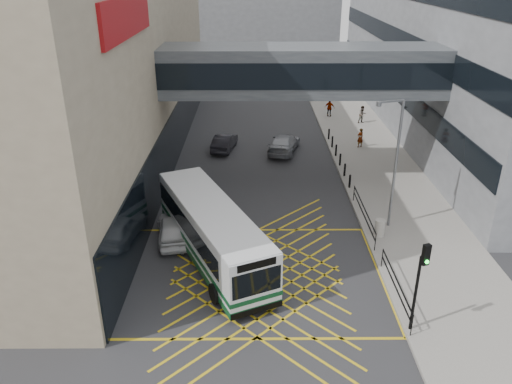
{
  "coord_description": "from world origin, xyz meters",
  "views": [
    {
      "loc": [
        -0.14,
        -20.23,
        13.76
      ],
      "look_at": [
        0.0,
        4.0,
        2.6
      ],
      "focal_mm": 35.0,
      "sensor_mm": 36.0,
      "label": 1
    }
  ],
  "objects_px": {
    "car_white": "(173,228)",
    "litter_bin": "(380,228)",
    "car_dark": "(224,142)",
    "street_lamp": "(394,157)",
    "pedestrian_b": "(362,115)",
    "bus": "(212,230)",
    "pedestrian_c": "(330,108)",
    "traffic_light": "(421,275)",
    "pedestrian_a": "(360,138)",
    "car_silver": "(284,143)"
  },
  "relations": [
    {
      "from": "car_dark",
      "to": "pedestrian_c",
      "type": "relative_size",
      "value": 2.44
    },
    {
      "from": "pedestrian_a",
      "to": "car_dark",
      "type": "bearing_deg",
      "value": -27.21
    },
    {
      "from": "bus",
      "to": "traffic_light",
      "type": "relative_size",
      "value": 2.6
    },
    {
      "from": "car_white",
      "to": "litter_bin",
      "type": "bearing_deg",
      "value": 170.92
    },
    {
      "from": "car_dark",
      "to": "car_silver",
      "type": "xyz_separation_m",
      "value": [
        4.75,
        -0.53,
        0.1
      ]
    },
    {
      "from": "car_dark",
      "to": "pedestrian_a",
      "type": "distance_m",
      "value": 10.94
    },
    {
      "from": "bus",
      "to": "street_lamp",
      "type": "distance_m",
      "value": 10.46
    },
    {
      "from": "street_lamp",
      "to": "pedestrian_b",
      "type": "distance_m",
      "value": 20.44
    },
    {
      "from": "bus",
      "to": "pedestrian_b",
      "type": "relative_size",
      "value": 6.67
    },
    {
      "from": "litter_bin",
      "to": "pedestrian_b",
      "type": "height_order",
      "value": "pedestrian_b"
    },
    {
      "from": "car_white",
      "to": "litter_bin",
      "type": "relative_size",
      "value": 4.66
    },
    {
      "from": "bus",
      "to": "car_white",
      "type": "distance_m",
      "value": 3.09
    },
    {
      "from": "bus",
      "to": "pedestrian_a",
      "type": "xyz_separation_m",
      "value": [
        10.71,
        16.4,
        -0.65
      ]
    },
    {
      "from": "car_white",
      "to": "car_dark",
      "type": "height_order",
      "value": "car_white"
    },
    {
      "from": "pedestrian_a",
      "to": "pedestrian_b",
      "type": "height_order",
      "value": "pedestrian_b"
    },
    {
      "from": "street_lamp",
      "to": "pedestrian_c",
      "type": "distance_m",
      "value": 22.47
    },
    {
      "from": "traffic_light",
      "to": "street_lamp",
      "type": "bearing_deg",
      "value": 62.63
    },
    {
      "from": "street_lamp",
      "to": "pedestrian_c",
      "type": "relative_size",
      "value": 4.3
    },
    {
      "from": "street_lamp",
      "to": "pedestrian_a",
      "type": "bearing_deg",
      "value": 66.37
    },
    {
      "from": "bus",
      "to": "car_dark",
      "type": "height_order",
      "value": "bus"
    },
    {
      "from": "car_white",
      "to": "litter_bin",
      "type": "distance_m",
      "value": 11.25
    },
    {
      "from": "pedestrian_a",
      "to": "pedestrian_c",
      "type": "bearing_deg",
      "value": -110.0
    },
    {
      "from": "pedestrian_b",
      "to": "car_dark",
      "type": "bearing_deg",
      "value": -172.87
    },
    {
      "from": "car_white",
      "to": "car_dark",
      "type": "relative_size",
      "value": 1.06
    },
    {
      "from": "bus",
      "to": "car_silver",
      "type": "relative_size",
      "value": 2.22
    },
    {
      "from": "car_dark",
      "to": "pedestrian_a",
      "type": "height_order",
      "value": "pedestrian_a"
    },
    {
      "from": "car_silver",
      "to": "pedestrian_c",
      "type": "bearing_deg",
      "value": -103.41
    },
    {
      "from": "traffic_light",
      "to": "pedestrian_c",
      "type": "bearing_deg",
      "value": 67.87
    },
    {
      "from": "car_dark",
      "to": "pedestrian_b",
      "type": "xyz_separation_m",
      "value": [
        12.45,
        6.79,
        0.31
      ]
    },
    {
      "from": "street_lamp",
      "to": "pedestrian_a",
      "type": "xyz_separation_m",
      "value": [
        1.1,
        13.32,
        -3.37
      ]
    },
    {
      "from": "car_dark",
      "to": "traffic_light",
      "type": "xyz_separation_m",
      "value": [
        8.75,
        -22.08,
        2.18
      ]
    },
    {
      "from": "car_silver",
      "to": "traffic_light",
      "type": "xyz_separation_m",
      "value": [
        3.99,
        -21.56,
        2.08
      ]
    },
    {
      "from": "car_white",
      "to": "car_silver",
      "type": "distance_m",
      "value": 15.42
    },
    {
      "from": "litter_bin",
      "to": "pedestrian_b",
      "type": "xyz_separation_m",
      "value": [
        3.24,
        21.1,
        0.32
      ]
    },
    {
      "from": "pedestrian_b",
      "to": "car_white",
      "type": "bearing_deg",
      "value": -145.88
    },
    {
      "from": "pedestrian_a",
      "to": "pedestrian_c",
      "type": "relative_size",
      "value": 0.92
    },
    {
      "from": "car_dark",
      "to": "traffic_light",
      "type": "bearing_deg",
      "value": 122.53
    },
    {
      "from": "bus",
      "to": "pedestrian_a",
      "type": "height_order",
      "value": "bus"
    },
    {
      "from": "traffic_light",
      "to": "car_silver",
      "type": "bearing_deg",
      "value": 80.15
    },
    {
      "from": "car_dark",
      "to": "pedestrian_c",
      "type": "xyz_separation_m",
      "value": [
        9.72,
        9.02,
        0.36
      ]
    },
    {
      "from": "street_lamp",
      "to": "bus",
      "type": "bearing_deg",
      "value": 178.82
    },
    {
      "from": "bus",
      "to": "car_silver",
      "type": "height_order",
      "value": "bus"
    },
    {
      "from": "pedestrian_a",
      "to": "pedestrian_c",
      "type": "xyz_separation_m",
      "value": [
        -1.22,
        8.9,
        0.07
      ]
    },
    {
      "from": "traffic_light",
      "to": "pedestrian_b",
      "type": "xyz_separation_m",
      "value": [
        3.7,
        28.88,
        -1.87
      ]
    },
    {
      "from": "street_lamp",
      "to": "pedestrian_a",
      "type": "height_order",
      "value": "street_lamp"
    },
    {
      "from": "litter_bin",
      "to": "pedestrian_c",
      "type": "height_order",
      "value": "pedestrian_c"
    },
    {
      "from": "car_silver",
      "to": "street_lamp",
      "type": "xyz_separation_m",
      "value": [
        5.09,
        -12.68,
        3.56
      ]
    },
    {
      "from": "traffic_light",
      "to": "litter_bin",
      "type": "height_order",
      "value": "traffic_light"
    },
    {
      "from": "car_white",
      "to": "pedestrian_a",
      "type": "bearing_deg",
      "value": -141.28
    },
    {
      "from": "car_silver",
      "to": "litter_bin",
      "type": "bearing_deg",
      "value": 121.97
    }
  ]
}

